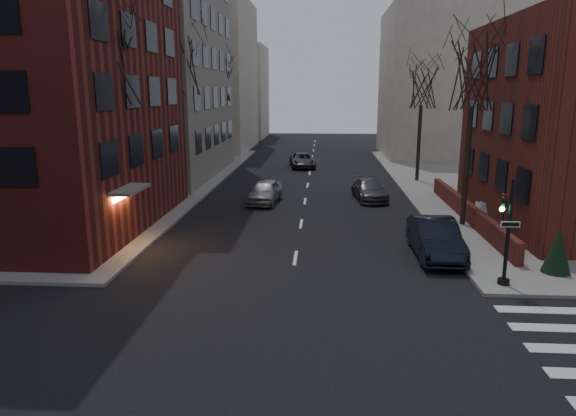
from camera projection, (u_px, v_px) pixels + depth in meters
The scene contains 19 objects.
building_left_tan at pixel (104, 6), 42.15m from camera, with size 18.00×18.00×28.00m, color gray.
low_wall_right at pixel (467, 211), 28.82m from camera, with size 0.35×16.00×1.00m, color #5B1E1A.
building_distant_la at pixel (194, 76), 63.56m from camera, with size 14.00×16.00×18.00m, color beige.
building_distant_ra at pixel (449, 84), 56.94m from camera, with size 14.00×14.00×16.00m, color beige.
building_distant_lb at pixel (233, 92), 80.41m from camera, with size 10.00×12.00×14.00m, color beige.
traffic_signal at pixel (506, 239), 18.89m from camera, with size 0.76×0.44×4.00m.
tree_left_a at pixel (106, 63), 23.40m from camera, with size 4.18×4.18×10.26m.
tree_left_b at pixel (178, 66), 34.97m from camera, with size 4.40×4.40×10.80m.
tree_left_c at pixel (219, 82), 48.78m from camera, with size 3.96×3.96×9.72m.
tree_right_a at pixel (474, 75), 26.23m from camera, with size 3.96×3.96×9.72m.
tree_right_b at pixel (422, 86), 39.94m from camera, with size 3.74×3.74×9.18m.
streetlamp_near at pixel (173, 140), 32.08m from camera, with size 0.36×0.36×6.28m.
streetlamp_far at pixel (230, 121), 51.53m from camera, with size 0.36×0.36×6.28m.
parked_sedan at pixel (435, 238), 22.81m from camera, with size 1.78×5.12×1.69m, color black.
car_lane_silver at pixel (265, 192), 33.79m from camera, with size 1.78×4.43×1.51m, color #97979C.
car_lane_gray at pixel (369, 190), 34.82m from camera, with size 1.91×4.70×1.36m, color #3E3D42.
car_lane_far at pixel (302, 160), 49.47m from camera, with size 2.27×4.93×1.37m, color #393A3E.
sandwich_board at pixel (480, 211), 28.78m from camera, with size 0.45×0.63×1.02m, color white.
evergreen_shrub at pixel (558, 251), 20.30m from camera, with size 1.10×1.10×1.83m, color black.
Camera 1 is at (1.14, -9.67, 7.25)m, focal length 32.00 mm.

